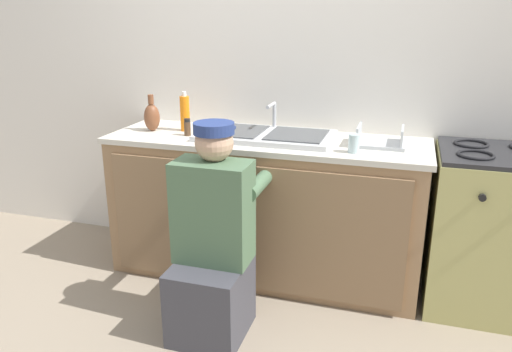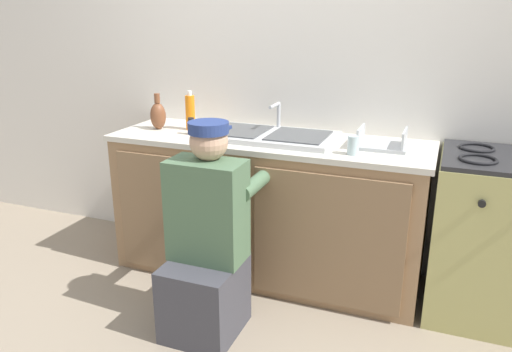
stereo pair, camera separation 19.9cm
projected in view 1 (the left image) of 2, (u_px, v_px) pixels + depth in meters
name	position (u px, v px, depth m)	size (l,w,h in m)	color
ground_plane	(251.00, 293.00, 3.00)	(12.00, 12.00, 0.00)	gray
back_wall	(281.00, 71.00, 3.20)	(6.00, 0.10, 2.50)	silver
counter_cabinet	(265.00, 210.00, 3.13)	(1.89, 0.62, 0.85)	#997551
countertop	(266.00, 141.00, 3.00)	(1.93, 0.62, 0.03)	beige
sink_double_basin	(266.00, 135.00, 2.99)	(0.80, 0.44, 0.19)	silver
stove_range	(490.00, 230.00, 2.76)	(0.63, 0.62, 0.92)	tan
plumber_person	(213.00, 250.00, 2.52)	(0.42, 0.61, 1.10)	#3F3F47
soap_bottle_orange	(185.00, 113.00, 3.15)	(0.06, 0.06, 0.25)	orange
water_glass	(354.00, 144.00, 2.67)	(0.06, 0.06, 0.10)	#ADC6CC
dish_rack_tray	(380.00, 141.00, 2.81)	(0.28, 0.22, 0.11)	#B2B7BC
vase_decorative	(152.00, 117.00, 3.15)	(0.10, 0.10, 0.23)	brown
spice_bottle_pepper	(187.00, 127.00, 3.04)	(0.04, 0.04, 0.10)	#513823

